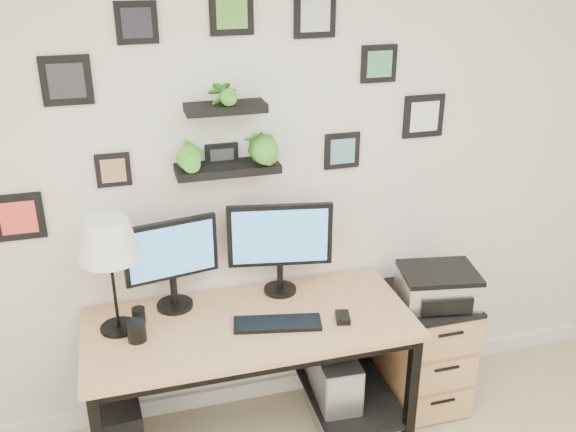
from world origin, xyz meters
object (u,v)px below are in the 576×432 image
object	(u,v)px
mug	(137,331)
printer	(438,286)
pc_tower_grey	(332,385)
desk	(256,338)
file_cabinet	(423,348)
table_lamp	(108,242)
pc_tower_black	(123,428)
monitor_right	(280,241)
monitor_left	(172,258)

from	to	relation	value
mug	printer	distance (m)	1.58
pc_tower_grey	desk	bearing A→B (deg)	-178.17
pc_tower_grey	printer	bearing A→B (deg)	-0.07
file_cabinet	pc_tower_grey	bearing A→B (deg)	-175.42
pc_tower_grey	printer	distance (m)	0.79
table_lamp	printer	distance (m)	1.72
desk	table_lamp	world-z (taller)	table_lamp
table_lamp	pc_tower_black	world-z (taller)	table_lamp
desk	monitor_right	size ratio (longest dim) A/B	3.00
monitor_left	monitor_right	bearing A→B (deg)	0.53
pc_tower_black	file_cabinet	bearing A→B (deg)	-2.01
monitor_left	table_lamp	bearing A→B (deg)	-156.77
monitor_right	mug	xyz separation A→B (m)	(-0.76, -0.25, -0.25)
desk	file_cabinet	distance (m)	1.02
monitor_left	printer	xyz separation A→B (m)	(1.38, -0.18, -0.27)
pc_tower_black	table_lamp	bearing A→B (deg)	54.08
pc_tower_black	pc_tower_grey	world-z (taller)	pc_tower_grey
pc_tower_black	file_cabinet	size ratio (longest dim) A/B	0.61
desk	monitor_right	world-z (taller)	monitor_right
monitor_left	pc_tower_grey	bearing A→B (deg)	-13.03
mug	pc_tower_black	size ratio (longest dim) A/B	0.24
desk	monitor_left	distance (m)	0.58
mug	pc_tower_black	distance (m)	0.61
desk	file_cabinet	world-z (taller)	desk
pc_tower_black	pc_tower_grey	size ratio (longest dim) A/B	0.86
printer	table_lamp	bearing A→B (deg)	177.86
desk	pc_tower_black	distance (m)	0.81
monitor_left	printer	distance (m)	1.41
table_lamp	printer	size ratio (longest dim) A/B	1.30
pc_tower_grey	mug	bearing A→B (deg)	-176.62
table_lamp	monitor_left	bearing A→B (deg)	23.23
pc_tower_grey	file_cabinet	world-z (taller)	file_cabinet
desk	printer	world-z (taller)	printer
desk	pc_tower_black	world-z (taller)	desk
pc_tower_grey	printer	world-z (taller)	printer
desk	monitor_left	world-z (taller)	monitor_left
desk	pc_tower_black	size ratio (longest dim) A/B	3.90
mug	printer	size ratio (longest dim) A/B	0.22
pc_tower_black	monitor_right	bearing A→B (deg)	8.70
desk	table_lamp	bearing A→B (deg)	173.47
monitor_left	file_cabinet	bearing A→B (deg)	-5.86
monitor_right	pc_tower_grey	distance (m)	0.87
pc_tower_black	printer	world-z (taller)	printer
mug	file_cabinet	world-z (taller)	mug
pc_tower_black	pc_tower_grey	distance (m)	1.12
mug	table_lamp	bearing A→B (deg)	123.67
file_cabinet	monitor_right	bearing A→B (deg)	169.81
desk	monitor_left	size ratio (longest dim) A/B	3.35
desk	monitor_left	bearing A→B (deg)	151.98
desk	pc_tower_grey	distance (m)	0.58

